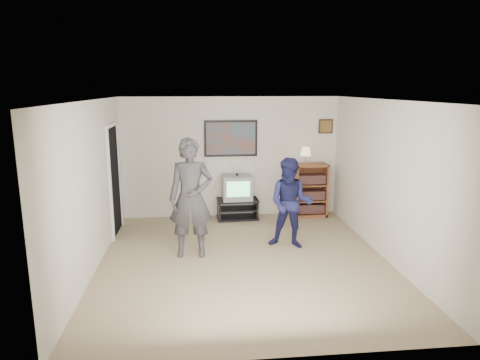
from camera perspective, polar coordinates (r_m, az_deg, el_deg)
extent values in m
cube|color=#856854|center=(6.87, 0.55, -10.72)|extent=(4.50, 5.00, 0.01)
cube|color=white|center=(6.33, 0.59, 10.61)|extent=(4.50, 5.00, 0.01)
cube|color=beige|center=(8.93, -1.24, 3.03)|extent=(4.50, 0.01, 2.50)
cube|color=beige|center=(6.63, -19.15, -0.92)|extent=(0.01, 5.00, 2.50)
cube|color=beige|center=(7.09, 18.94, -0.06)|extent=(0.01, 5.00, 2.50)
cube|color=black|center=(8.85, -0.34, -2.68)|extent=(0.85, 0.49, 0.04)
cube|color=black|center=(8.96, -0.33, -5.03)|extent=(0.85, 0.49, 0.04)
cube|color=black|center=(8.88, -2.84, -3.93)|extent=(0.06, 0.45, 0.42)
cube|color=black|center=(8.95, 2.15, -3.79)|extent=(0.06, 0.45, 0.42)
imported|color=#38373A|center=(6.83, -6.55, -2.42)|extent=(0.72, 0.49, 1.92)
imported|color=#1B1C4A|center=(7.25, 6.78, -3.11)|extent=(0.90, 0.80, 1.54)
cube|color=white|center=(6.95, -6.96, -0.50)|extent=(0.07, 0.11, 0.03)
cube|color=white|center=(7.44, 6.63, -0.61)|extent=(0.05, 0.12, 0.03)
cube|color=black|center=(8.85, -1.23, 5.56)|extent=(1.10, 0.03, 0.75)
cube|color=white|center=(8.80, -4.85, 7.44)|extent=(0.28, 0.02, 0.14)
cube|color=#351A11|center=(9.21, 11.35, 7.03)|extent=(0.30, 0.03, 0.30)
cube|color=black|center=(8.20, -16.45, -0.08)|extent=(0.03, 0.85, 2.00)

